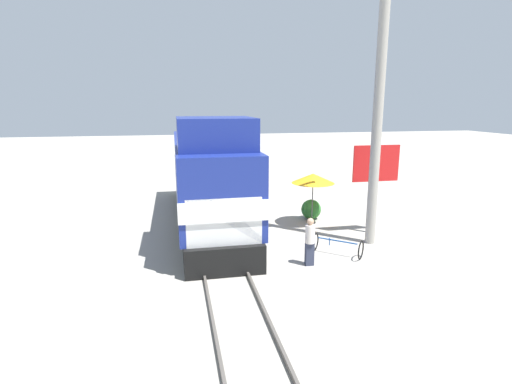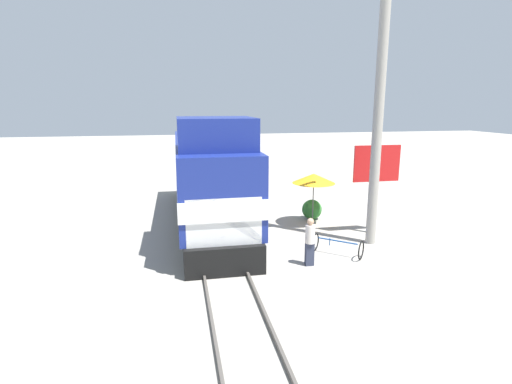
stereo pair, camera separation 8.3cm
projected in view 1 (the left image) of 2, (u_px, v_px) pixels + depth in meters
name	position (u px, v px, depth m)	size (l,w,h in m)	color
ground_plane	(217.00, 248.00, 15.86)	(120.00, 120.00, 0.00)	gray
rail_near	(199.00, 248.00, 15.71)	(0.08, 29.76, 0.15)	#4C4742
rail_far	(235.00, 245.00, 15.99)	(0.08, 29.76, 0.15)	#4C4742
locomotive	(209.00, 180.00, 18.54)	(2.99, 13.06, 5.13)	black
utility_pole	(379.00, 99.00, 15.26)	(1.80, 0.39, 11.44)	#9E998E
vendor_umbrella	(313.00, 178.00, 18.53)	(2.00, 2.00, 2.46)	#4C4C4C
billboard_sign	(376.00, 168.00, 17.14)	(2.10, 0.12, 3.90)	#595959
shrub_cluster	(311.00, 209.00, 19.81)	(0.98, 0.98, 0.98)	#2D722D
person_bystander	(310.00, 240.00, 14.01)	(0.34, 0.34, 1.74)	#2D3347
bicycle	(337.00, 246.00, 15.10)	(1.86, 1.74, 0.71)	black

